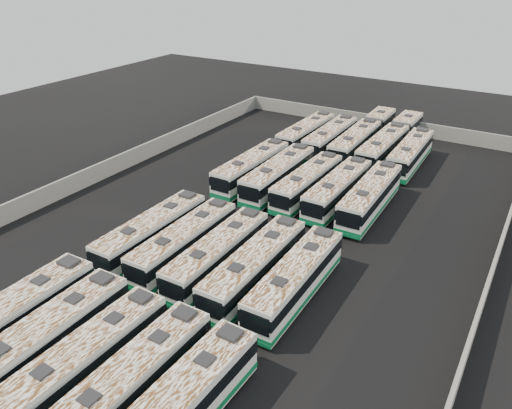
% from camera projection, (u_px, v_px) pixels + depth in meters
% --- Properties ---
extents(ground, '(140.00, 140.00, 0.00)m').
position_uv_depth(ground, '(257.00, 224.00, 51.77)').
color(ground, black).
rests_on(ground, ground).
extents(perimeter_wall, '(45.20, 73.20, 2.20)m').
position_uv_depth(perimeter_wall, '(257.00, 214.00, 51.27)').
color(perimeter_wall, slate).
rests_on(perimeter_wall, ground).
extents(bus_front_far_left, '(3.13, 13.55, 3.80)m').
position_uv_depth(bus_front_far_left, '(10.00, 320.00, 35.29)').
color(bus_front_far_left, silver).
rests_on(bus_front_far_left, ground).
extents(bus_front_left, '(3.12, 13.47, 3.78)m').
position_uv_depth(bus_front_left, '(44.00, 341.00, 33.40)').
color(bus_front_left, silver).
rests_on(bus_front_left, ground).
extents(bus_front_center, '(2.89, 12.95, 3.64)m').
position_uv_depth(bus_front_center, '(84.00, 362.00, 31.84)').
color(bus_front_center, silver).
rests_on(bus_front_center, ground).
extents(bus_front_right, '(2.82, 13.02, 3.67)m').
position_uv_depth(bus_front_right, '(130.00, 384.00, 30.16)').
color(bus_front_right, silver).
rests_on(bus_front_right, ground).
extents(bus_midfront_far_left, '(2.77, 13.04, 3.68)m').
position_uv_depth(bus_midfront_far_left, '(152.00, 233.00, 46.42)').
color(bus_midfront_far_left, silver).
rests_on(bus_midfront_far_left, ground).
extents(bus_midfront_left, '(2.88, 12.96, 3.65)m').
position_uv_depth(bus_midfront_left, '(184.00, 242.00, 44.89)').
color(bus_midfront_left, silver).
rests_on(bus_midfront_left, ground).
extents(bus_midfront_center, '(2.95, 12.95, 3.64)m').
position_uv_depth(bus_midfront_center, '(218.00, 254.00, 43.10)').
color(bus_midfront_center, silver).
rests_on(bus_midfront_center, ground).
extents(bus_midfront_right, '(2.97, 13.32, 3.75)m').
position_uv_depth(bus_midfront_right, '(255.00, 267.00, 41.32)').
color(bus_midfront_right, silver).
rests_on(bus_midfront_right, ground).
extents(bus_midfront_far_right, '(2.97, 13.06, 3.67)m').
position_uv_depth(bus_midfront_far_right, '(295.00, 280.00, 39.77)').
color(bus_midfront_far_right, silver).
rests_on(bus_midfront_far_right, ground).
extents(bus_midback_far_left, '(2.98, 13.38, 3.76)m').
position_uv_depth(bus_midback_far_left, '(252.00, 168.00, 60.09)').
color(bus_midback_far_left, silver).
rests_on(bus_midback_far_left, ground).
extents(bus_midback_left, '(3.05, 13.58, 3.82)m').
position_uv_depth(bus_midback_left, '(278.00, 175.00, 58.22)').
color(bus_midback_left, silver).
rests_on(bus_midback_left, ground).
extents(bus_midback_center, '(2.99, 12.96, 3.64)m').
position_uv_depth(bus_midback_center, '(307.00, 183.00, 56.42)').
color(bus_midback_center, silver).
rests_on(bus_midback_center, ground).
extents(bus_midback_right, '(2.89, 13.07, 3.68)m').
position_uv_depth(bus_midback_right, '(338.00, 190.00, 54.78)').
color(bus_midback_right, silver).
rests_on(bus_midback_right, ground).
extents(bus_midback_far_right, '(3.12, 13.47, 3.78)m').
position_uv_depth(bus_midback_far_right, '(370.00, 197.00, 53.07)').
color(bus_midback_far_right, silver).
rests_on(bus_midback_far_right, ground).
extents(bus_back_far_left, '(3.03, 13.21, 3.71)m').
position_uv_depth(bus_back_far_left, '(306.00, 134.00, 71.36)').
color(bus_back_far_left, silver).
rests_on(bus_back_far_left, ground).
extents(bus_back_left, '(2.92, 13.29, 3.74)m').
position_uv_depth(bus_back_left, '(330.00, 138.00, 69.59)').
color(bus_back_left, silver).
rests_on(bus_back_left, ground).
extents(bus_back_center, '(3.25, 20.93, 3.79)m').
position_uv_depth(bus_back_center, '(364.00, 136.00, 70.51)').
color(bus_back_center, silver).
rests_on(bus_back_center, ground).
extents(bus_back_right, '(3.00, 20.86, 3.78)m').
position_uv_depth(bus_back_right, '(391.00, 141.00, 68.76)').
color(bus_back_right, silver).
rests_on(bus_back_right, ground).
extents(bus_back_far_right, '(3.07, 13.18, 3.70)m').
position_uv_depth(bus_back_far_right, '(410.00, 154.00, 64.38)').
color(bus_back_far_right, silver).
rests_on(bus_back_far_right, ground).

